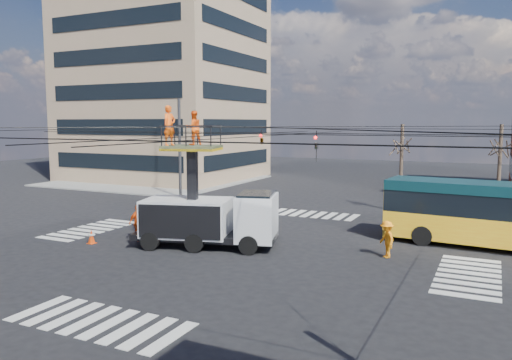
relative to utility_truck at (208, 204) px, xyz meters
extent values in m
plane|color=black|center=(1.82, 0.48, -2.16)|extent=(120.00, 120.00, 0.00)
cube|color=slate|center=(-19.18, 21.48, -2.10)|extent=(18.00, 18.00, 0.12)
cube|color=#907B5B|center=(-20.18, 24.48, 12.84)|extent=(18.00, 16.00, 30.00)
cube|color=black|center=(-20.18, 16.48, 0.18)|extent=(15.30, 0.12, 1.50)
cube|color=black|center=(-11.18, 24.48, 0.18)|extent=(0.12, 13.60, 1.50)
cube|color=black|center=(-20.18, 16.48, 3.51)|extent=(15.30, 0.12, 1.50)
cube|color=black|center=(-11.18, 24.48, 3.51)|extent=(0.12, 13.60, 1.50)
cube|color=black|center=(-20.18, 16.48, 6.84)|extent=(15.30, 0.12, 1.50)
cube|color=black|center=(-11.18, 24.48, 6.84)|extent=(0.12, 13.60, 1.50)
cube|color=black|center=(-20.18, 16.48, 10.18)|extent=(15.30, 0.12, 1.50)
cube|color=black|center=(-11.18, 24.48, 10.18)|extent=(0.12, 13.60, 1.50)
cube|color=black|center=(-20.18, 16.48, 13.51)|extent=(15.30, 0.12, 1.50)
cube|color=black|center=(-11.18, 24.48, 13.51)|extent=(0.12, 13.60, 1.50)
cube|color=black|center=(13.82, 24.48, 0.29)|extent=(0.12, 13.60, 1.58)
cylinder|color=#2D2D30|center=(-10.18, 12.48, 1.84)|extent=(0.24, 0.24, 8.00)
cylinder|color=black|center=(1.82, 12.48, 3.54)|extent=(24.00, 0.03, 0.03)
cylinder|color=black|center=(-10.18, 0.48, 3.54)|extent=(0.03, 24.00, 0.03)
cylinder|color=black|center=(1.82, -11.52, 3.54)|extent=(24.00, 0.03, 0.03)
cylinder|color=black|center=(1.82, 0.48, 3.74)|extent=(24.02, 24.02, 0.03)
cylinder|color=black|center=(1.82, 0.48, 3.74)|extent=(24.02, 24.02, 0.03)
cylinder|color=black|center=(1.82, -0.72, 3.44)|extent=(24.00, 0.03, 0.03)
cylinder|color=black|center=(1.82, 1.68, 3.44)|extent=(24.00, 0.03, 0.03)
cylinder|color=black|center=(0.62, 0.48, 3.34)|extent=(0.03, 24.00, 0.03)
cylinder|color=black|center=(3.02, 0.48, 3.34)|extent=(0.03, 24.00, 0.03)
imported|color=black|center=(4.32, 3.48, 2.94)|extent=(0.16, 0.20, 1.00)
imported|color=black|center=(0.32, 5.48, 3.19)|extent=(0.26, 1.24, 0.50)
cylinder|color=#382B21|center=(6.82, 13.98, 0.84)|extent=(0.24, 0.24, 6.00)
cylinder|color=#382B21|center=(12.82, 13.98, 0.84)|extent=(0.24, 0.24, 6.00)
cube|color=black|center=(-0.18, -0.06, -1.61)|extent=(7.34, 4.04, 0.30)
cube|color=silver|center=(2.32, 0.66, -0.61)|extent=(2.39, 2.80, 2.20)
cube|color=black|center=(2.32, 0.66, 0.19)|extent=(2.17, 2.65, 0.80)
cube|color=silver|center=(-1.05, -0.30, -0.71)|extent=(4.73, 3.56, 1.80)
cylinder|color=black|center=(2.44, -0.50, -1.71)|extent=(0.96, 0.58, 0.90)
cylinder|color=black|center=(1.81, 1.71, -1.71)|extent=(0.96, 0.58, 0.90)
cylinder|color=black|center=(-0.06, -1.22, -1.71)|extent=(0.96, 0.58, 0.90)
cylinder|color=black|center=(-0.69, 0.99, -1.71)|extent=(0.96, 0.58, 0.90)
cylinder|color=black|center=(-2.18, -1.82, -1.71)|extent=(0.96, 0.58, 0.90)
cylinder|color=black|center=(-2.81, 0.39, -1.71)|extent=(0.96, 0.58, 0.90)
cube|color=black|center=(-0.76, -0.22, 1.02)|extent=(0.56, 0.56, 3.54)
cube|color=#424B2D|center=(-0.76, -0.22, 2.79)|extent=(3.08, 2.73, 0.12)
cube|color=yellow|center=(-0.76, -0.22, 2.67)|extent=(3.08, 2.73, 0.12)
imported|color=#FF5910|center=(-1.65, -0.81, 3.81)|extent=(0.61, 0.79, 1.93)
imported|color=#FF5910|center=(-0.93, 0.19, 3.69)|extent=(1.00, 1.04, 1.68)
cube|color=orange|center=(7.71, 6.15, -0.56)|extent=(0.46, 2.48, 2.80)
cube|color=black|center=(7.66, 6.15, -1.71)|extent=(0.37, 2.60, 0.30)
cube|color=gold|center=(7.81, 6.14, 0.69)|extent=(0.24, 1.60, 0.35)
cylinder|color=black|center=(9.47, 4.81, -1.66)|extent=(1.02, 0.38, 1.00)
cylinder|color=black|center=(9.68, 7.16, -1.66)|extent=(1.02, 0.38, 1.00)
cone|color=#F1410A|center=(-5.71, -2.02, -1.80)|extent=(0.36, 0.36, 0.71)
imported|color=#FF5710|center=(-3.99, -0.47, -1.20)|extent=(0.69, 1.19, 1.90)
imported|color=orange|center=(8.31, 1.78, -1.31)|extent=(1.16, 1.25, 1.70)
camera|label=1|loc=(12.56, -20.72, 3.97)|focal=35.00mm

